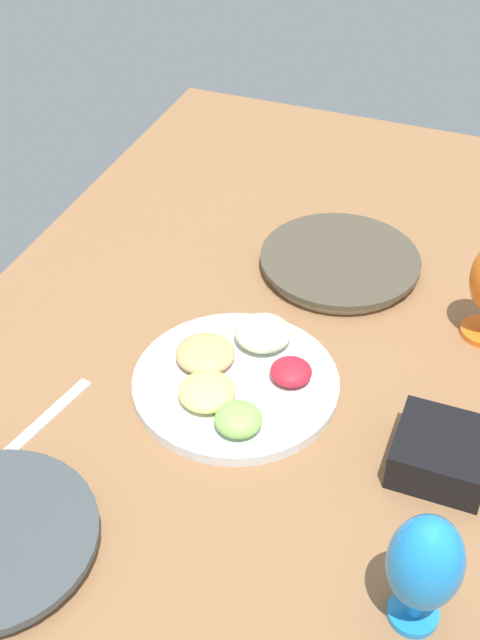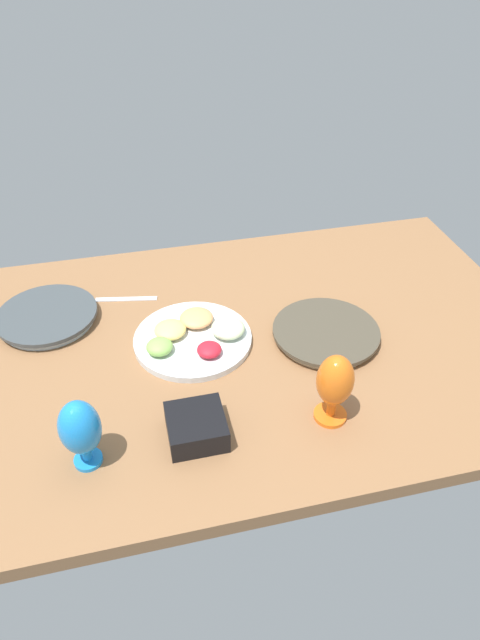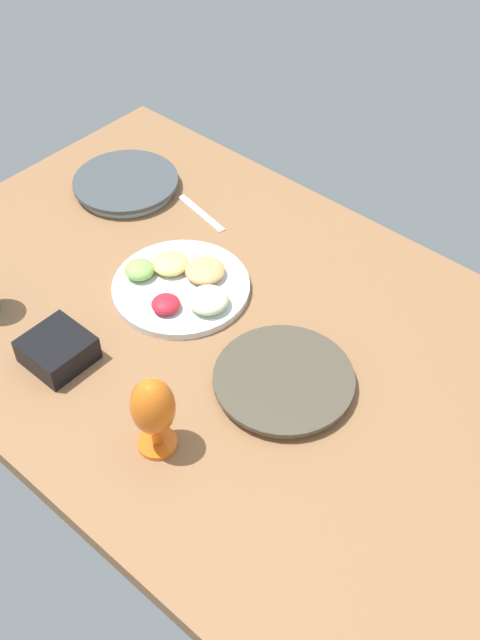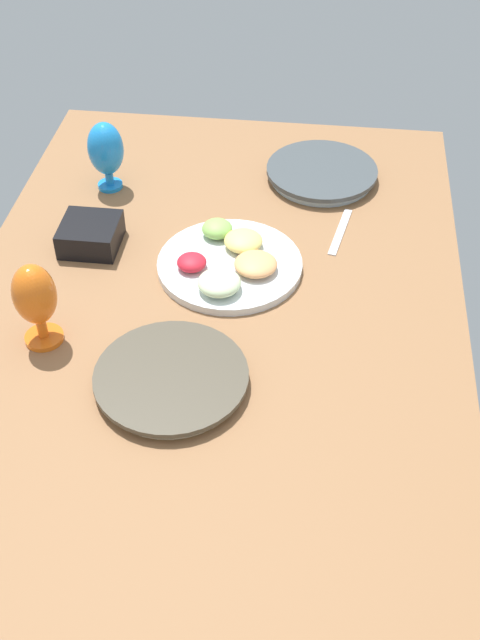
{
  "view_description": "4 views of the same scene",
  "coord_description": "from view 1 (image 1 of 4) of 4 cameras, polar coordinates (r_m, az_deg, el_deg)",
  "views": [
    {
      "loc": [
        -99.61,
        -31.27,
        89.56
      ],
      "look_at": [
        -3.94,
        5.91,
        3.7
      ],
      "focal_mm": 47.03,
      "sensor_mm": 36.0,
      "label": 1
    },
    {
      "loc": [
        -28.56,
        -110.05,
        96.72
      ],
      "look_at": [
        -1.67,
        4.07,
        3.7
      ],
      "focal_mm": 31.22,
      "sensor_mm": 36.0,
      "label": 2
    },
    {
      "loc": [
        78.46,
        -83.48,
        120.44
      ],
      "look_at": [
        3.7,
        1.35,
        3.7
      ],
      "focal_mm": 42.99,
      "sensor_mm": 36.0,
      "label": 3
    },
    {
      "loc": [
        117.57,
        20.61,
        108.19
      ],
      "look_at": [
        5.21,
        7.0,
        3.7
      ],
      "focal_mm": 44.56,
      "sensor_mm": 36.0,
      "label": 4
    }
  ],
  "objects": [
    {
      "name": "fruit_platter",
      "position": [
        1.27,
        -0.27,
        -3.9
      ],
      "size": [
        31.32,
        31.32,
        5.54
      ],
      "color": "silver",
      "rests_on": "ground_plane"
    },
    {
      "name": "dinner_plate_right",
      "position": [
        1.51,
        6.81,
        3.92
      ],
      "size": [
        28.62,
        28.62,
        2.72
      ],
      "color": "beige",
      "rests_on": "ground_plane"
    },
    {
      "name": "hurricane_glass_blue",
      "position": [
        0.98,
        12.46,
        -15.98
      ],
      "size": [
        8.58,
        8.58,
        17.33
      ],
      "color": "#1F88DF",
      "rests_on": "ground_plane"
    },
    {
      "name": "ground_plane",
      "position": [
        1.39,
        2.86,
        -1.4
      ],
      "size": [
        160.0,
        104.0,
        4.0
      ],
      "primitive_type": "cube",
      "color": "#8C603D"
    },
    {
      "name": "fork_by_left_plate",
      "position": [
        1.26,
        -13.01,
        -6.43
      ],
      "size": [
        18.02,
        5.12,
        0.6
      ],
      "primitive_type": "cube",
      "rotation": [
        0.0,
        0.0,
        -0.19
      ],
      "color": "silver",
      "rests_on": "ground_plane"
    },
    {
      "name": "square_bowl_black",
      "position": [
        1.18,
        13.56,
        -8.67
      ],
      "size": [
        12.62,
        12.62,
        5.87
      ],
      "color": "black",
      "rests_on": "ground_plane"
    }
  ]
}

